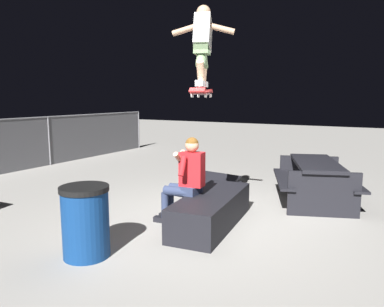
{
  "coord_description": "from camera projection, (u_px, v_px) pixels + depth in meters",
  "views": [
    {
      "loc": [
        -4.74,
        -2.36,
        1.87
      ],
      "look_at": [
        -0.24,
        0.18,
        1.06
      ],
      "focal_mm": 34.09,
      "sensor_mm": 36.0,
      "label": 1
    }
  ],
  "objects": [
    {
      "name": "ground_plane",
      "position": [
        210.0,
        222.0,
        5.52
      ],
      "size": [
        40.0,
        40.0,
        0.0
      ],
      "primitive_type": "plane",
      "color": "gray"
    },
    {
      "name": "ledge_box_main",
      "position": [
        211.0,
        210.0,
        5.32
      ],
      "size": [
        1.93,
        0.87,
        0.46
      ],
      "primitive_type": "cube",
      "rotation": [
        0.0,
        0.0,
        0.11
      ],
      "color": "black",
      "rests_on": "ground"
    },
    {
      "name": "person_sitting_on_ledge",
      "position": [
        185.0,
        176.0,
        5.33
      ],
      "size": [
        0.6,
        0.77,
        1.3
      ],
      "color": "#2D3856",
      "rests_on": "ground"
    },
    {
      "name": "skateboard",
      "position": [
        202.0,
        92.0,
        5.09
      ],
      "size": [
        1.03,
        0.54,
        0.13
      ],
      "color": "#B72D2D"
    },
    {
      "name": "skater_airborne",
      "position": [
        203.0,
        42.0,
        5.04
      ],
      "size": [
        0.63,
        0.86,
        1.12
      ],
      "color": "white"
    },
    {
      "name": "kicker_ramp",
      "position": [
        207.0,
        189.0,
        7.21
      ],
      "size": [
        1.31,
        1.06,
        0.38
      ],
      "color": "black",
      "rests_on": "ground"
    },
    {
      "name": "picnic_table_back",
      "position": [
        315.0,
        175.0,
        6.42
      ],
      "size": [
        2.06,
        1.85,
        0.75
      ],
      "color": "black",
      "rests_on": "ground"
    },
    {
      "name": "trash_bin",
      "position": [
        86.0,
        221.0,
        4.26
      ],
      "size": [
        0.57,
        0.57,
        0.85
      ],
      "color": "navy",
      "rests_on": "ground"
    }
  ]
}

